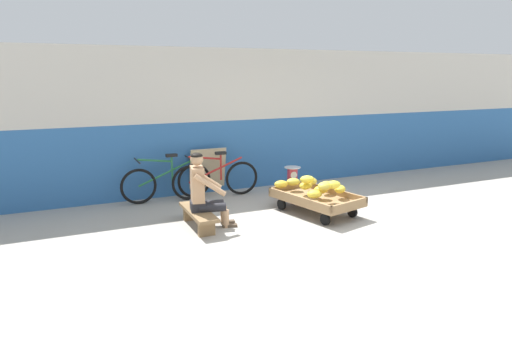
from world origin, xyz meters
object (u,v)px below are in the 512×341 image
(low_bench, at_px, (198,215))
(shopping_bag, at_px, (322,196))
(bicycle_far_left, at_px, (216,179))
(sign_board, at_px, (208,171))
(bicycle_near_left, at_px, (167,182))
(vendor_seated, at_px, (204,191))
(banana_cart, at_px, (316,199))
(plastic_crate, at_px, (292,190))
(weighing_scale, at_px, (292,174))

(low_bench, relative_size, shopping_bag, 4.59)
(bicycle_far_left, distance_m, sign_board, 0.35)
(bicycle_near_left, xyz_separation_m, bicycle_far_left, (0.89, -0.13, 0.00))
(vendor_seated, height_order, bicycle_far_left, vendor_seated)
(banana_cart, xyz_separation_m, low_bench, (-1.98, 0.12, -0.04))
(bicycle_near_left, bearing_deg, plastic_crate, -19.94)
(weighing_scale, height_order, bicycle_near_left, bicycle_near_left)
(vendor_seated, bearing_deg, plastic_crate, 23.80)
(banana_cart, distance_m, bicycle_far_left, 2.01)
(low_bench, relative_size, plastic_crate, 3.06)
(banana_cart, bearing_deg, weighing_scale, 85.50)
(weighing_scale, bearing_deg, plastic_crate, 90.00)
(banana_cart, height_order, low_bench, banana_cart)
(plastic_crate, bearing_deg, weighing_scale, -90.00)
(banana_cart, xyz_separation_m, plastic_crate, (0.08, 0.97, -0.09))
(low_bench, distance_m, shopping_bag, 2.44)
(banana_cart, distance_m, sign_board, 2.32)
(banana_cart, xyz_separation_m, vendor_seated, (-1.89, 0.10, 0.33))
(shopping_bag, bearing_deg, banana_cart, -131.28)
(bicycle_far_left, bearing_deg, shopping_bag, -35.16)
(plastic_crate, distance_m, sign_board, 1.66)
(plastic_crate, bearing_deg, low_bench, -157.47)
(banana_cart, xyz_separation_m, shopping_bag, (0.43, 0.48, -0.12))
(bicycle_far_left, relative_size, sign_board, 1.87)
(low_bench, height_order, plastic_crate, plastic_crate)
(bicycle_near_left, height_order, bicycle_far_left, same)
(low_bench, relative_size, weighing_scale, 3.67)
(low_bench, bearing_deg, sign_board, 67.84)
(sign_board, distance_m, shopping_bag, 2.24)
(weighing_scale, bearing_deg, banana_cart, -94.50)
(plastic_crate, distance_m, shopping_bag, 0.60)
(low_bench, height_order, shopping_bag, low_bench)
(weighing_scale, bearing_deg, bicycle_far_left, 152.68)
(low_bench, bearing_deg, banana_cart, -3.35)
(banana_cart, height_order, bicycle_far_left, bicycle_far_left)
(low_bench, bearing_deg, weighing_scale, 22.50)
(vendor_seated, relative_size, sign_board, 1.29)
(shopping_bag, bearing_deg, weighing_scale, 125.85)
(low_bench, distance_m, vendor_seated, 0.38)
(vendor_seated, xyz_separation_m, bicycle_near_left, (-0.18, 1.65, -0.21))
(weighing_scale, bearing_deg, shopping_bag, -54.15)
(bicycle_near_left, relative_size, shopping_bag, 6.92)
(banana_cart, distance_m, low_bench, 1.99)
(sign_board, bearing_deg, banana_cart, -57.75)
(vendor_seated, distance_m, shopping_bag, 2.39)
(bicycle_near_left, height_order, sign_board, sign_board)
(banana_cart, bearing_deg, bicycle_far_left, 126.21)
(bicycle_near_left, xyz_separation_m, shopping_bag, (2.50, -1.26, -0.23))
(banana_cart, relative_size, sign_board, 1.81)
(weighing_scale, height_order, shopping_bag, weighing_scale)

